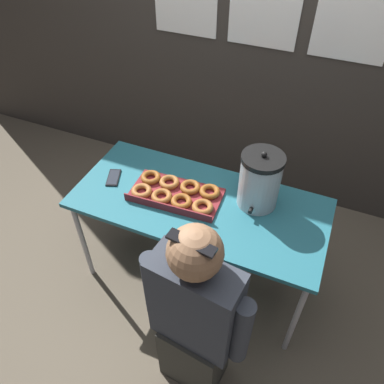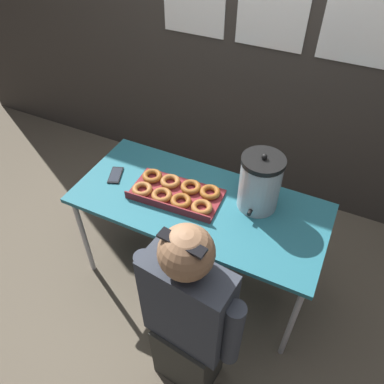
{
  "view_description": "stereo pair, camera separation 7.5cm",
  "coord_description": "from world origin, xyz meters",
  "px_view_note": "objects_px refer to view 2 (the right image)",
  "views": [
    {
      "loc": [
        0.56,
        -1.42,
        2.25
      ],
      "look_at": [
        -0.04,
        0.0,
        0.78
      ],
      "focal_mm": 35.0,
      "sensor_mm": 36.0,
      "label": 1
    },
    {
      "loc": [
        0.63,
        -1.38,
        2.25
      ],
      "look_at": [
        -0.04,
        0.0,
        0.78
      ],
      "focal_mm": 35.0,
      "sensor_mm": 36.0,
      "label": 2
    }
  ],
  "objects_px": {
    "donut_box": "(176,192)",
    "coffee_urn": "(260,183)",
    "cell_phone": "(116,175)",
    "person_seated": "(187,319)"
  },
  "relations": [
    {
      "from": "cell_phone",
      "to": "person_seated",
      "type": "bearing_deg",
      "value": -58.06
    },
    {
      "from": "coffee_urn",
      "to": "cell_phone",
      "type": "height_order",
      "value": "coffee_urn"
    },
    {
      "from": "donut_box",
      "to": "cell_phone",
      "type": "xyz_separation_m",
      "value": [
        -0.42,
        -0.01,
        -0.02
      ]
    },
    {
      "from": "coffee_urn",
      "to": "cell_phone",
      "type": "xyz_separation_m",
      "value": [
        -0.87,
        -0.15,
        -0.16
      ]
    },
    {
      "from": "coffee_urn",
      "to": "person_seated",
      "type": "bearing_deg",
      "value": -95.49
    },
    {
      "from": "donut_box",
      "to": "coffee_urn",
      "type": "xyz_separation_m",
      "value": [
        0.45,
        0.14,
        0.14
      ]
    },
    {
      "from": "donut_box",
      "to": "coffee_urn",
      "type": "distance_m",
      "value": 0.49
    },
    {
      "from": "cell_phone",
      "to": "person_seated",
      "type": "distance_m",
      "value": 1.0
    },
    {
      "from": "donut_box",
      "to": "person_seated",
      "type": "relative_size",
      "value": 0.44
    },
    {
      "from": "cell_phone",
      "to": "donut_box",
      "type": "bearing_deg",
      "value": -19.7
    }
  ]
}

